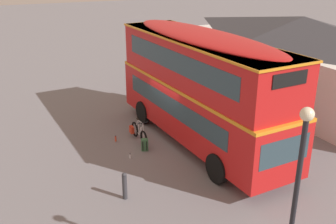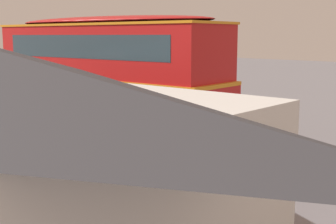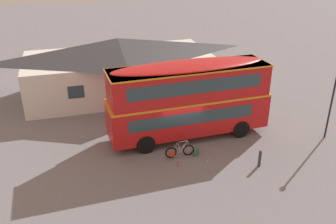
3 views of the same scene
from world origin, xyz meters
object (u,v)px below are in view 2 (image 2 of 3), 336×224
at_px(double_decker_bus, 106,76).
at_px(backpack_on_ground, 157,130).
at_px(touring_bicycle, 174,132).
at_px(street_lamp, 41,58).
at_px(water_bottle_clear_plastic, 164,131).
at_px(water_bottle_red_squeeze, 195,136).
at_px(kerb_bollard, 141,111).

xyz_separation_m(double_decker_bus, backpack_on_ground, (-0.20, -2.40, -2.36)).
distance_m(touring_bicycle, street_lamp, 9.85).
relative_size(water_bottle_clear_plastic, street_lamp, 0.04).
height_order(double_decker_bus, water_bottle_red_squeeze, double_decker_bus).
height_order(touring_bicycle, backpack_on_ground, touring_bicycle).
xyz_separation_m(touring_bicycle, street_lamp, (9.50, 0.16, 2.59)).
xyz_separation_m(double_decker_bus, street_lamp, (8.29, -2.17, 0.32)).
distance_m(double_decker_bus, water_bottle_red_squeeze, 4.40).
distance_m(double_decker_bus, kerb_bollard, 5.52).
bearing_deg(street_lamp, touring_bicycle, -179.04).
xyz_separation_m(backpack_on_ground, water_bottle_clear_plastic, (0.43, -0.78, -0.19)).
distance_m(double_decker_bus, touring_bicycle, 3.47).
bearing_deg(double_decker_bus, touring_bicycle, -117.43).
bearing_deg(kerb_bollard, backpack_on_ground, 149.08).
bearing_deg(double_decker_bus, backpack_on_ground, -94.71).
height_order(touring_bicycle, water_bottle_red_squeeze, touring_bicycle).
distance_m(street_lamp, kerb_bollard, 6.33).
distance_m(backpack_on_ground, kerb_bollard, 3.55).
height_order(water_bottle_red_squeeze, street_lamp, street_lamp).
distance_m(water_bottle_red_squeeze, water_bottle_clear_plastic, 1.74).
bearing_deg(water_bottle_red_squeeze, backpack_on_ground, 33.44).
bearing_deg(touring_bicycle, water_bottle_clear_plastic, -30.83).
bearing_deg(street_lamp, backpack_on_ground, -178.40).
height_order(backpack_on_ground, water_bottle_red_squeeze, backpack_on_ground).
xyz_separation_m(backpack_on_ground, kerb_bollard, (3.04, -1.82, 0.21)).
distance_m(touring_bicycle, kerb_bollard, 4.47).
bearing_deg(touring_bicycle, kerb_bollard, -25.12).
distance_m(backpack_on_ground, water_bottle_clear_plastic, 0.91).
xyz_separation_m(double_decker_bus, water_bottle_clear_plastic, (0.23, -3.18, -2.55)).
xyz_separation_m(water_bottle_red_squeeze, water_bottle_clear_plastic, (1.74, 0.09, -0.03)).
relative_size(water_bottle_red_squeeze, kerb_bollard, 0.27).
height_order(water_bottle_clear_plastic, street_lamp, street_lamp).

